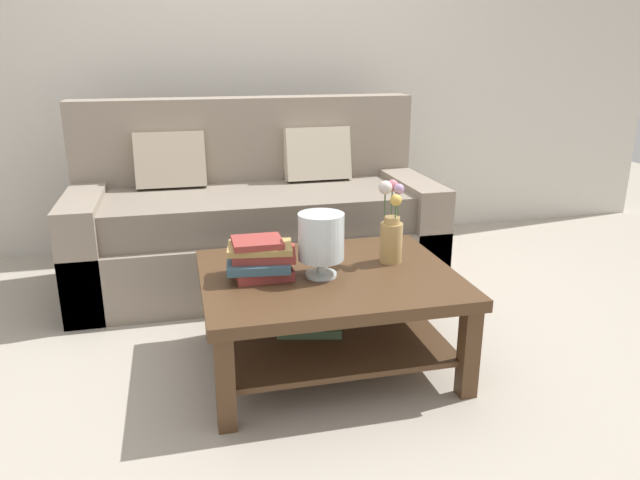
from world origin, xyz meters
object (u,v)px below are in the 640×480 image
Objects in this scene: coffee_table at (328,298)px; book_stack_main at (261,259)px; couch at (255,220)px; glass_hurricane_vase at (321,238)px; flower_pitcher at (391,229)px.

coffee_table is 3.48× the size of book_stack_main.
couch reaches higher than coffee_table.
glass_hurricane_vase reaches higher than book_stack_main.
couch is at bearing 83.84° from book_stack_main.
flower_pitcher is at bearing -66.04° from couch.
coffee_table is 0.29m from glass_hurricane_vase.
book_stack_main is at bearing -96.16° from couch.
glass_hurricane_vase is at bearing -163.82° from flower_pitcher.
glass_hurricane_vase is 0.36m from flower_pitcher.
flower_pitcher is (0.59, 0.05, 0.07)m from book_stack_main.
glass_hurricane_vase is at bearing -11.42° from book_stack_main.
coffee_table is at bearing -81.82° from couch.
flower_pitcher is at bearing 4.88° from book_stack_main.
coffee_table is 0.34m from book_stack_main.
couch is 1.17m from flower_pitcher.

